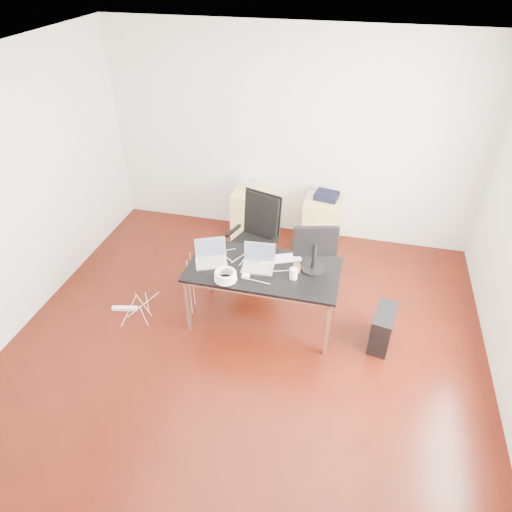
% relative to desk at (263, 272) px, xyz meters
% --- Properties ---
extents(room_shell, '(5.00, 5.00, 5.00)m').
position_rel_desk_xyz_m(room_shell, '(-0.05, -0.51, 0.73)').
color(room_shell, '#390E06').
rests_on(room_shell, ground).
extents(desk, '(1.60, 0.80, 0.73)m').
position_rel_desk_xyz_m(desk, '(0.00, 0.00, 0.00)').
color(desk, black).
rests_on(desk, ground).
extents(office_chair, '(0.60, 0.62, 1.08)m').
position_rel_desk_xyz_m(office_chair, '(-0.28, 0.81, -0.07)').
color(office_chair, black).
rests_on(office_chair, ground).
extents(filing_cabinet_left, '(0.50, 0.50, 0.70)m').
position_rel_desk_xyz_m(filing_cabinet_left, '(-0.57, 1.71, -0.33)').
color(filing_cabinet_left, tan).
rests_on(filing_cabinet_left, ground).
extents(filing_cabinet_right, '(0.50, 0.50, 0.70)m').
position_rel_desk_xyz_m(filing_cabinet_right, '(0.44, 1.71, -0.33)').
color(filing_cabinet_right, tan).
rests_on(filing_cabinet_right, ground).
extents(pc_tower, '(0.27, 0.48, 0.44)m').
position_rel_desk_xyz_m(pc_tower, '(1.30, -0.06, -0.46)').
color(pc_tower, black).
rests_on(pc_tower, ground).
extents(wastebasket, '(0.31, 0.31, 0.28)m').
position_rel_desk_xyz_m(wastebasket, '(0.21, 1.32, -0.54)').
color(wastebasket, black).
rests_on(wastebasket, ground).
extents(power_strip, '(0.31, 0.12, 0.04)m').
position_rel_desk_xyz_m(power_strip, '(-1.61, -0.23, -0.66)').
color(power_strip, white).
rests_on(power_strip, ground).
extents(laptop_left, '(0.40, 0.37, 0.23)m').
position_rel_desk_xyz_m(laptop_left, '(-0.58, -0.01, 0.11)').
color(laptop_left, silver).
rests_on(laptop_left, desk).
extents(laptop_right, '(0.35, 0.28, 0.23)m').
position_rel_desk_xyz_m(laptop_right, '(-0.06, 0.02, 0.11)').
color(laptop_right, silver).
rests_on(laptop_right, desk).
extents(monitor, '(0.45, 0.26, 0.51)m').
position_rel_desk_xyz_m(monitor, '(0.51, 0.12, 0.34)').
color(monitor, black).
rests_on(monitor, desk).
extents(keyboard, '(0.46, 0.30, 0.02)m').
position_rel_desk_xyz_m(keyboard, '(0.14, 0.20, 0.06)').
color(keyboard, white).
rests_on(keyboard, desk).
extents(cup_white, '(0.09, 0.09, 0.12)m').
position_rel_desk_xyz_m(cup_white, '(0.33, -0.09, 0.11)').
color(cup_white, white).
rests_on(cup_white, desk).
extents(cup_brown, '(0.08, 0.08, 0.10)m').
position_rel_desk_xyz_m(cup_brown, '(0.35, 0.02, 0.10)').
color(cup_brown, brown).
rests_on(cup_brown, desk).
extents(cable_coil, '(0.24, 0.24, 0.11)m').
position_rel_desk_xyz_m(cable_coil, '(-0.33, -0.29, 0.11)').
color(cable_coil, white).
rests_on(cable_coil, desk).
extents(power_adapter, '(0.07, 0.07, 0.03)m').
position_rel_desk_xyz_m(power_adapter, '(-0.14, -0.19, 0.07)').
color(power_adapter, white).
rests_on(power_adapter, desk).
extents(speaker, '(0.09, 0.08, 0.18)m').
position_rel_desk_xyz_m(speaker, '(-0.56, 1.71, 0.11)').
color(speaker, '#9E9E9E').
rests_on(speaker, filing_cabinet_left).
extents(navy_garment, '(0.34, 0.29, 0.09)m').
position_rel_desk_xyz_m(navy_garment, '(0.46, 1.75, 0.07)').
color(navy_garment, black).
rests_on(navy_garment, filing_cabinet_right).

